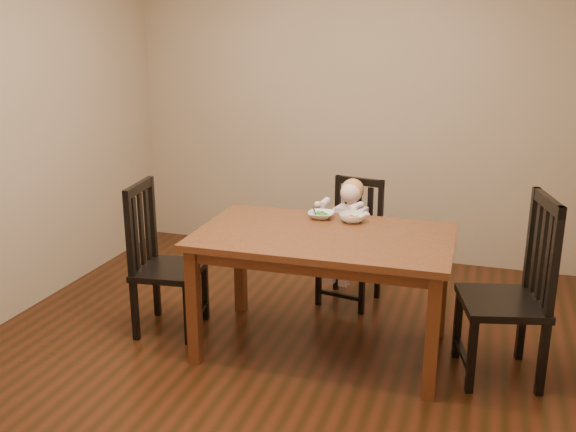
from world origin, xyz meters
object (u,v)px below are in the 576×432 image
(chair_child, at_px, (352,244))
(bowl_veg, at_px, (352,218))
(chair_right, at_px, (513,293))
(bowl_peas, at_px, (321,215))
(chair_left, at_px, (162,261))
(dining_table, at_px, (324,247))
(toddler, at_px, (350,229))

(chair_child, distance_m, bowl_veg, 0.66)
(chair_right, height_order, bowl_peas, chair_right)
(bowl_peas, relative_size, bowl_veg, 0.98)
(chair_child, xyz_separation_m, bowl_peas, (-0.11, -0.52, 0.36))
(chair_child, height_order, chair_left, chair_left)
(dining_table, height_order, chair_child, chair_child)
(dining_table, bearing_deg, chair_left, -177.24)
(chair_child, xyz_separation_m, chair_left, (-1.12, -0.89, 0.05))
(chair_child, distance_m, chair_left, 1.43)
(dining_table, relative_size, bowl_veg, 9.09)
(toddler, distance_m, bowl_peas, 0.54)
(chair_child, bearing_deg, chair_right, 154.04)
(chair_right, bearing_deg, dining_table, 76.48)
(chair_right, height_order, bowl_veg, chair_right)
(chair_left, bearing_deg, dining_table, 85.20)
(chair_left, bearing_deg, toddler, 119.72)
(dining_table, height_order, chair_right, chair_right)
(dining_table, bearing_deg, bowl_peas, 108.32)
(toddler, relative_size, bowl_peas, 2.92)
(dining_table, xyz_separation_m, chair_child, (0.00, 0.84, -0.25))
(dining_table, xyz_separation_m, chair_right, (1.13, 0.01, -0.16))
(dining_table, distance_m, toddler, 0.80)
(dining_table, relative_size, chair_left, 1.54)
(toddler, height_order, bowl_veg, bowl_veg)
(toddler, bearing_deg, chair_right, 155.81)
(chair_left, bearing_deg, chair_right, 84.17)
(toddler, distance_m, bowl_veg, 0.56)
(bowl_peas, bearing_deg, bowl_veg, -4.98)
(bowl_peas, bearing_deg, toddler, 78.31)
(dining_table, relative_size, chair_right, 1.43)
(bowl_veg, bearing_deg, toddler, 103.59)
(dining_table, bearing_deg, chair_child, 89.88)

